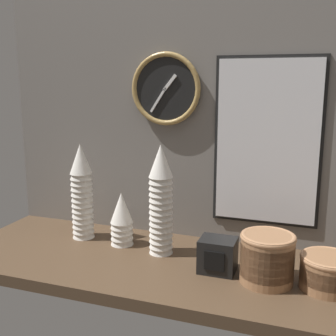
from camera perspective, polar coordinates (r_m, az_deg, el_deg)
The scene contains 10 objects.
ground_plane at distance 148.20cm, azimuth 1.26°, elevation -13.29°, with size 160.00×56.00×4.00cm, color #4C3826.
wall_tiled_back at distance 159.74cm, azimuth 4.36°, elevation 8.80°, with size 160.00×3.00×105.00cm.
cup_stack_center at distance 147.88cm, azimuth -0.98°, elevation -4.34°, with size 8.52×8.52×39.44cm.
cup_stack_center_left at distance 159.31cm, azimuth -6.30°, elevation -6.84°, with size 8.52×8.52×20.14cm.
cup_stack_left at distance 166.23cm, azimuth -11.59°, elevation -3.13°, with size 8.52×8.52×37.29cm.
bowl_stack_far_right at distance 136.64cm, azimuth 20.88°, elevation -12.90°, with size 16.77×16.77×10.26cm.
bowl_stack_right at distance 134.34cm, azimuth 13.28°, elevation -11.65°, with size 16.77×16.77×15.38cm.
wall_clock at distance 160.41cm, azimuth -0.31°, elevation 10.66°, with size 27.33×2.70×27.33cm.
menu_board at distance 154.25cm, azimuth 13.26°, elevation 3.40°, with size 38.14×1.32×60.66cm.
napkin_dispenser at distance 139.60cm, azimuth 6.75°, elevation -11.64°, with size 11.64×10.06×10.99cm.
Camera 1 is at (41.64, -127.47, 61.08)cm, focal length 45.00 mm.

